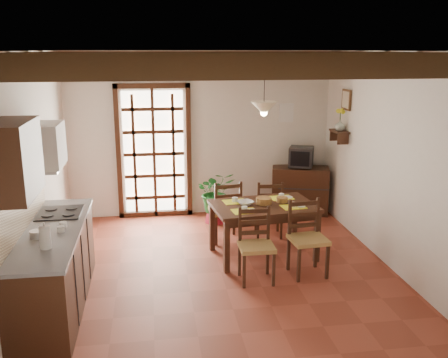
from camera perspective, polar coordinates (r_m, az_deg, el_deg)
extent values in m
plane|color=brown|center=(6.62, -0.36, -10.59)|extent=(5.00, 5.00, 0.00)
cube|color=silver|center=(8.59, -2.71, 5.09)|extent=(4.50, 0.02, 2.80)
cube|color=silver|center=(3.81, 4.91, -7.31)|extent=(4.50, 0.02, 2.80)
cube|color=silver|center=(6.26, -21.22, 0.51)|extent=(0.02, 5.00, 2.80)
cube|color=silver|center=(6.83, 18.66, 1.85)|extent=(0.02, 5.00, 2.80)
cube|color=white|center=(5.99, -0.40, 14.43)|extent=(4.50, 5.00, 0.02)
cube|color=black|center=(3.92, 3.97, 12.71)|extent=(4.50, 0.14, 0.20)
cube|color=black|center=(4.75, 1.77, 13.06)|extent=(4.50, 0.14, 0.20)
cube|color=black|center=(5.58, 0.22, 13.29)|extent=(4.50, 0.14, 0.20)
cube|color=black|center=(6.41, -0.94, 13.46)|extent=(4.50, 0.14, 0.20)
cube|color=black|center=(7.24, -1.82, 13.58)|extent=(4.50, 0.14, 0.20)
cube|color=black|center=(8.08, -2.53, 13.68)|extent=(4.50, 0.14, 0.20)
cube|color=white|center=(8.60, -8.00, 2.93)|extent=(1.01, 0.02, 2.11)
cube|color=#331B10|center=(8.39, -8.27, 10.50)|extent=(1.26, 0.10, 0.08)
cube|color=#331B10|center=(8.57, -11.95, 2.71)|extent=(0.08, 0.10, 2.28)
cube|color=#331B10|center=(8.57, -4.05, 3.00)|extent=(0.08, 0.10, 2.28)
cube|color=#331B10|center=(8.53, -7.99, 2.84)|extent=(1.01, 0.03, 2.02)
cube|color=#331B10|center=(5.94, -18.74, -9.80)|extent=(0.60, 2.20, 0.88)
cube|color=slate|center=(5.78, -19.12, -5.63)|extent=(0.64, 2.25, 0.04)
cube|color=tan|center=(5.77, -22.09, -3.52)|extent=(0.02, 2.20, 0.50)
cube|color=#331B10|center=(4.89, -22.92, 2.04)|extent=(0.35, 0.80, 0.70)
cube|color=white|center=(6.10, -19.79, 3.66)|extent=(0.38, 0.60, 0.50)
cube|color=silver|center=(6.15, -19.57, 1.19)|extent=(0.32, 0.55, 0.04)
cube|color=black|center=(6.28, -18.25, -3.70)|extent=(0.50, 0.55, 0.02)
cylinder|color=white|center=(5.22, -19.76, -6.34)|extent=(0.11, 0.11, 0.24)
cylinder|color=silver|center=(5.55, -20.63, -6.04)|extent=(0.14, 0.14, 0.10)
cube|color=#391E12|center=(6.88, 4.55, -3.11)|extent=(1.49, 1.06, 0.05)
cube|color=#391E12|center=(6.90, 4.53, -3.70)|extent=(1.34, 0.95, 0.10)
cube|color=#391E12|center=(7.57, 8.04, -4.56)|extent=(0.08, 0.08, 0.70)
cube|color=#391E12|center=(7.18, -1.37, -5.49)|extent=(0.08, 0.08, 0.70)
cube|color=#391E12|center=(6.91, 10.58, -6.56)|extent=(0.08, 0.08, 0.70)
cube|color=#391E12|center=(6.48, 0.31, -7.76)|extent=(0.08, 0.08, 0.70)
cube|color=#AB8748|center=(6.22, 3.73, -7.73)|extent=(0.43, 0.41, 0.05)
cube|color=#331B10|center=(6.30, 3.46, -5.18)|extent=(0.43, 0.04, 0.47)
cube|color=#331B10|center=(6.31, 3.70, -9.64)|extent=(0.41, 0.39, 0.46)
cube|color=#AB8748|center=(6.46, 9.62, -6.84)|extent=(0.48, 0.46, 0.05)
cube|color=#331B10|center=(6.53, 9.09, -4.29)|extent=(0.45, 0.08, 0.49)
cube|color=#331B10|center=(6.55, 9.53, -8.78)|extent=(0.46, 0.44, 0.48)
cube|color=#AB8748|center=(7.52, 0.14, -3.60)|extent=(0.48, 0.47, 0.05)
cube|color=#331B10|center=(7.28, 0.51, -2.23)|extent=(0.44, 0.09, 0.48)
cube|color=#331B10|center=(7.59, 0.13, -5.28)|extent=(0.46, 0.44, 0.47)
cube|color=#AB8748|center=(7.73, 5.11, -3.34)|extent=(0.45, 0.44, 0.05)
cube|color=#331B10|center=(7.51, 5.32, -2.08)|extent=(0.42, 0.08, 0.45)
cube|color=#331B10|center=(7.80, 5.08, -4.89)|extent=(0.43, 0.41, 0.44)
cube|color=yellow|center=(6.60, 2.02, -3.63)|extent=(0.32, 0.24, 0.01)
cube|color=yellow|center=(6.76, 7.84, -3.33)|extent=(0.32, 0.24, 0.01)
cube|color=yellow|center=(7.01, 1.38, -2.53)|extent=(0.32, 0.24, 0.01)
cube|color=yellow|center=(7.16, 6.88, -2.27)|extent=(0.32, 0.24, 0.01)
cylinder|color=olive|center=(6.86, 4.56, -2.56)|extent=(0.22, 0.22, 0.09)
imported|color=white|center=(6.83, 2.45, -2.75)|extent=(0.28, 0.28, 0.05)
cube|color=#331B10|center=(8.88, 8.66, -1.28)|extent=(1.05, 0.67, 0.83)
cube|color=black|center=(8.74, 8.81, 2.53)|extent=(0.50, 0.48, 0.34)
cube|color=black|center=(8.57, 9.16, 2.28)|extent=(0.30, 0.14, 0.25)
cube|color=white|center=(8.80, 7.13, 7.52)|extent=(0.25, 0.03, 0.32)
cone|color=maroon|center=(8.40, -0.95, -4.21)|extent=(0.36, 0.36, 0.22)
imported|color=#144C19|center=(8.26, -0.96, -1.18)|extent=(1.77, 1.56, 1.81)
cube|color=#331B10|center=(8.20, 13.05, 5.33)|extent=(0.20, 0.42, 0.03)
cube|color=#331B10|center=(8.06, 13.45, 4.50)|extent=(0.18, 0.03, 0.18)
cube|color=#331B10|center=(8.37, 12.60, 4.91)|extent=(0.18, 0.03, 0.18)
imported|color=#B2BFB2|center=(8.18, 13.09, 6.02)|extent=(0.15, 0.15, 0.15)
sphere|color=yellow|center=(8.15, 13.18, 7.48)|extent=(0.14, 0.14, 0.14)
cylinder|color=#144C19|center=(8.17, 13.12, 6.43)|extent=(0.01, 0.01, 0.28)
cube|color=brown|center=(8.17, 13.82, 8.79)|extent=(0.03, 0.32, 0.32)
cube|color=#C3B292|center=(8.16, 13.72, 8.79)|extent=(0.01, 0.26, 0.26)
cylinder|color=black|center=(6.67, 4.65, 11.39)|extent=(0.01, 0.01, 0.70)
cone|color=#F8F2C8|center=(6.70, 4.59, 8.23)|extent=(0.36, 0.36, 0.14)
sphere|color=#FFD88C|center=(6.71, 4.57, 7.55)|extent=(0.09, 0.09, 0.09)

